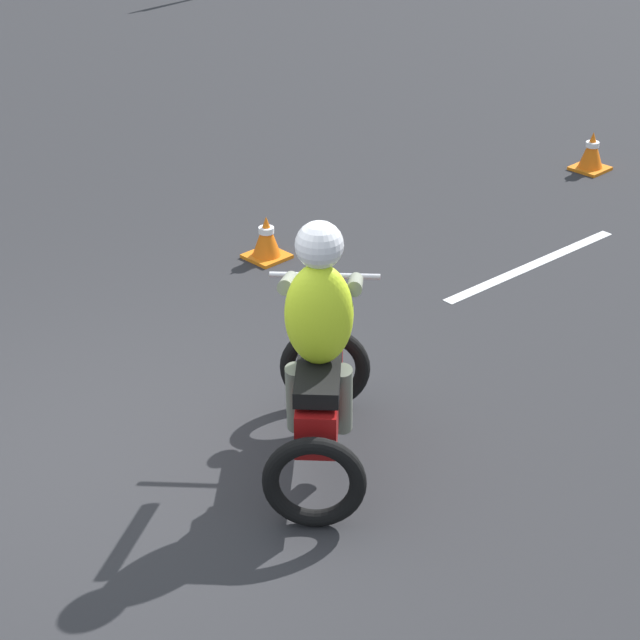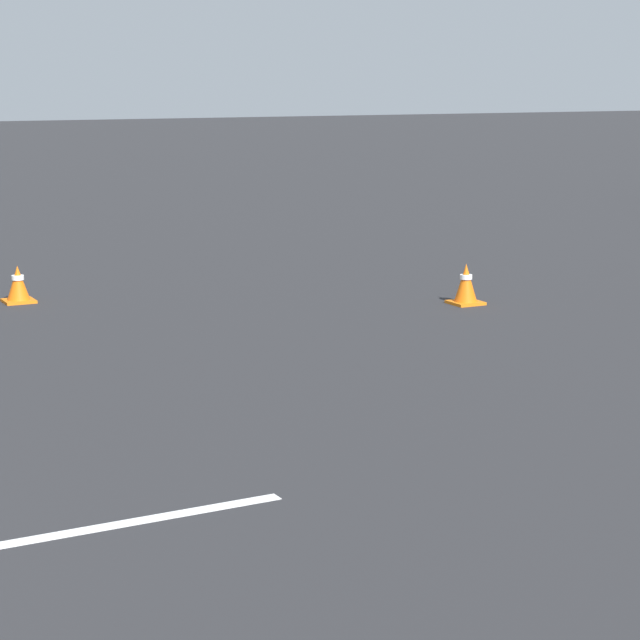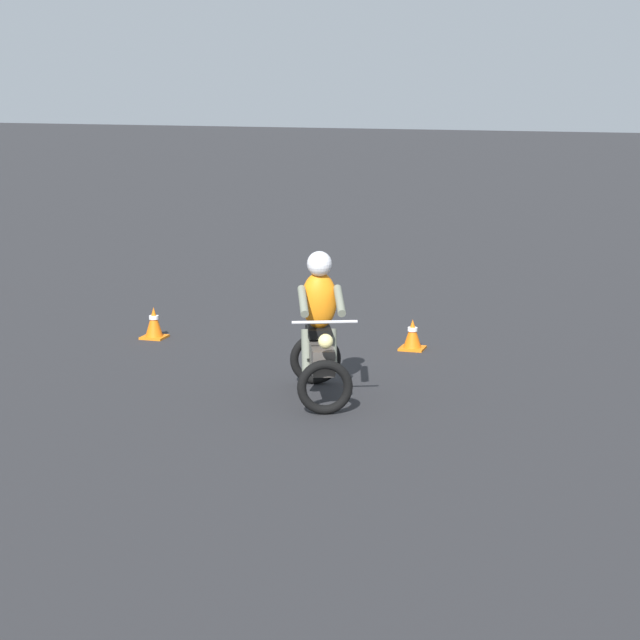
# 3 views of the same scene
# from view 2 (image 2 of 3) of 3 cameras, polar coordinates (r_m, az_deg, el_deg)

# --- Properties ---
(traffic_cone_far_right) EXTENTS (0.32, 0.32, 0.39)m
(traffic_cone_far_right) POSITION_cam_2_polar(r_m,az_deg,el_deg) (13.61, -13.64, 1.58)
(traffic_cone_far_right) COLOR orange
(traffic_cone_far_right) RESTS_ON ground
(traffic_cone_far_center) EXTENTS (0.32, 0.32, 0.43)m
(traffic_cone_far_center) POSITION_cam_2_polar(r_m,az_deg,el_deg) (13.21, 6.69, 1.62)
(traffic_cone_far_center) COLOR orange
(traffic_cone_far_center) RESTS_ON ground
(lane_stripe_n) EXTENTS (0.15, 1.85, 0.01)m
(lane_stripe_n) POSITION_cam_2_polar(r_m,az_deg,el_deg) (6.89, -8.91, -9.16)
(lane_stripe_n) COLOR silver
(lane_stripe_n) RESTS_ON ground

